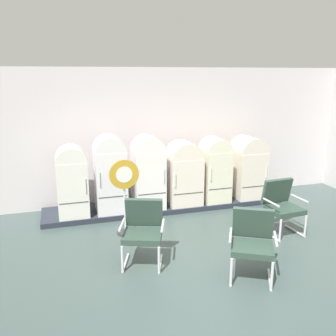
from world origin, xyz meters
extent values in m
cube|color=#394947|center=(0.00, 0.00, -0.03)|extent=(12.00, 10.00, 0.05)
cube|color=silver|center=(0.00, 3.66, 1.51)|extent=(11.76, 0.12, 3.01)
cube|color=#47443F|center=(0.00, 3.66, 2.66)|extent=(11.76, 0.07, 0.06)
cube|color=#252A35|center=(0.00, 3.02, 0.05)|extent=(5.24, 0.95, 0.10)
cube|color=silver|center=(-1.97, 2.88, 0.66)|extent=(0.59, 0.58, 1.12)
cylinder|color=silver|center=(-1.97, 2.88, 1.22)|extent=(0.59, 0.57, 0.59)
cube|color=#383838|center=(-1.97, 2.59, 0.46)|extent=(0.55, 0.01, 0.01)
cylinder|color=silver|center=(-1.74, 2.57, 0.80)|extent=(0.02, 0.02, 0.28)
cube|color=white|center=(-1.22, 2.90, 0.74)|extent=(0.62, 0.61, 1.27)
cylinder|color=white|center=(-1.22, 2.90, 1.38)|extent=(0.62, 0.60, 0.62)
cube|color=#383838|center=(-1.22, 2.59, 0.51)|extent=(0.57, 0.01, 0.01)
cylinder|color=silver|center=(-1.46, 2.57, 0.89)|extent=(0.02, 0.02, 0.28)
cube|color=white|center=(-0.42, 2.89, 0.72)|extent=(0.63, 0.59, 1.23)
cylinder|color=white|center=(-0.42, 2.89, 1.33)|extent=(0.63, 0.58, 0.63)
cube|color=#383838|center=(-0.42, 2.59, 0.50)|extent=(0.58, 0.01, 0.01)
cylinder|color=silver|center=(-0.17, 2.57, 0.86)|extent=(0.02, 0.02, 0.28)
cube|color=silver|center=(0.37, 2.90, 0.62)|extent=(0.71, 0.63, 1.02)
cylinder|color=silver|center=(0.37, 2.90, 1.13)|extent=(0.71, 0.61, 0.71)
cube|color=#383838|center=(0.37, 2.59, 0.43)|extent=(0.65, 0.01, 0.01)
cylinder|color=silver|center=(0.07, 2.57, 0.74)|extent=(0.02, 0.02, 0.28)
cube|color=beige|center=(1.10, 2.90, 0.67)|extent=(0.58, 0.61, 1.14)
cylinder|color=beige|center=(1.10, 2.90, 1.24)|extent=(0.58, 0.60, 0.58)
cube|color=#383838|center=(1.10, 2.59, 0.47)|extent=(0.54, 0.01, 0.01)
cylinder|color=silver|center=(0.87, 2.57, 0.81)|extent=(0.02, 0.02, 0.28)
cube|color=silver|center=(1.94, 2.94, 0.64)|extent=(0.67, 0.70, 1.06)
cylinder|color=silver|center=(1.94, 2.94, 1.17)|extent=(0.67, 0.68, 0.67)
cube|color=#383838|center=(1.94, 2.59, 0.44)|extent=(0.62, 0.01, 0.01)
cylinder|color=silver|center=(2.21, 2.57, 0.76)|extent=(0.02, 0.02, 0.28)
cylinder|color=silver|center=(-1.31, 0.80, 0.02)|extent=(0.22, 0.54, 0.04)
cylinder|color=silver|center=(-1.40, 0.56, 0.22)|extent=(0.05, 0.05, 0.41)
cylinder|color=silver|center=(-0.80, 0.62, 0.02)|extent=(0.22, 0.54, 0.04)
cylinder|color=silver|center=(-0.88, 0.38, 0.22)|extent=(0.05, 0.05, 0.41)
cube|color=#2E4338|center=(-1.05, 0.71, 0.47)|extent=(0.72, 0.67, 0.09)
cube|color=#2E4338|center=(-0.96, 0.96, 0.76)|extent=(0.61, 0.35, 0.48)
cylinder|color=silver|center=(-1.35, 0.82, 0.66)|extent=(0.19, 0.44, 0.04)
cylinder|color=silver|center=(-0.76, 0.61, 0.66)|extent=(0.19, 0.44, 0.04)
cylinder|color=silver|center=(1.40, 1.03, 0.02)|extent=(0.08, 0.56, 0.04)
cylinder|color=silver|center=(1.42, 0.77, 0.22)|extent=(0.04, 0.04, 0.41)
cylinder|color=silver|center=(1.94, 1.07, 0.02)|extent=(0.08, 0.56, 0.04)
cylinder|color=silver|center=(1.96, 0.81, 0.22)|extent=(0.04, 0.04, 0.41)
cube|color=#2E4338|center=(1.67, 1.05, 0.47)|extent=(0.62, 0.54, 0.09)
cube|color=#2E4338|center=(1.65, 1.32, 0.76)|extent=(0.59, 0.21, 0.48)
cylinder|color=silver|center=(1.36, 1.03, 0.66)|extent=(0.07, 0.45, 0.04)
cylinder|color=silver|center=(1.98, 1.07, 0.66)|extent=(0.07, 0.45, 0.04)
cylinder|color=silver|center=(0.10, -0.01, 0.02)|extent=(0.30, 0.51, 0.04)
cylinder|color=silver|center=(-0.02, -0.24, 0.22)|extent=(0.05, 0.05, 0.41)
cylinder|color=silver|center=(0.58, -0.27, 0.02)|extent=(0.30, 0.51, 0.04)
cylinder|color=silver|center=(0.46, -0.50, 0.22)|extent=(0.05, 0.05, 0.41)
cube|color=#2E4338|center=(0.34, -0.14, 0.47)|extent=(0.75, 0.72, 0.09)
cube|color=#2E4338|center=(0.47, 0.09, 0.76)|extent=(0.59, 0.42, 0.48)
cylinder|color=silver|center=(0.07, 0.00, 0.66)|extent=(0.25, 0.42, 0.04)
cylinder|color=silver|center=(0.61, -0.29, 0.66)|extent=(0.25, 0.42, 0.04)
cylinder|color=#2D2D30|center=(-1.10, 1.94, 0.01)|extent=(0.32, 0.32, 0.03)
cylinder|color=silver|center=(-1.10, 1.94, 0.58)|extent=(0.04, 0.04, 1.11)
cylinder|color=#B78B23|center=(-1.10, 1.91, 1.14)|extent=(0.54, 0.02, 0.54)
cylinder|color=white|center=(-1.10, 1.90, 1.14)|extent=(0.30, 0.00, 0.30)
camera|label=1|loc=(-2.18, -4.37, 2.87)|focal=39.49mm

